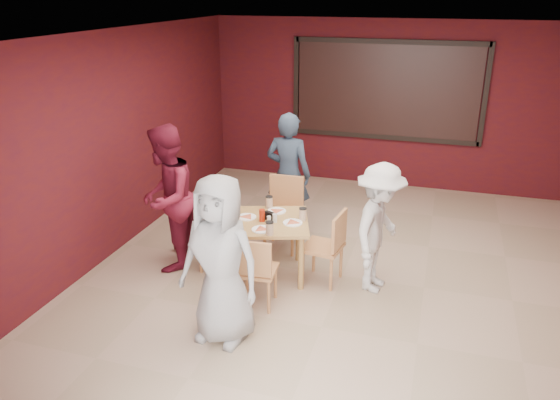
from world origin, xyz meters
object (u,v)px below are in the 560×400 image
(diner_left, at_px, (167,198))
(diner_right, at_px, (379,228))
(dining_table, at_px, (269,227))
(chair_back, at_px, (284,208))
(diner_front, at_px, (220,260))
(chair_left, at_px, (208,232))
(diner_back, at_px, (288,175))
(chair_right, at_px, (329,243))
(chair_front, at_px, (256,269))

(diner_left, bearing_deg, diner_right, 82.69)
(dining_table, height_order, diner_left, diner_left)
(chair_back, distance_m, diner_right, 1.54)
(dining_table, bearing_deg, diner_front, -92.01)
(chair_left, xyz_separation_m, diner_back, (0.65, 1.26, 0.40))
(dining_table, bearing_deg, chair_right, 1.10)
(chair_front, height_order, chair_back, chair_back)
(chair_back, bearing_deg, diner_right, -29.26)
(diner_front, bearing_deg, chair_front, 84.67)
(dining_table, xyz_separation_m, chair_left, (-0.78, -0.04, -0.16))
(diner_back, height_order, diner_left, diner_left)
(chair_right, bearing_deg, chair_front, -129.50)
(chair_back, height_order, chair_left, chair_back)
(chair_right, relative_size, diner_front, 0.52)
(chair_front, relative_size, chair_left, 1.02)
(dining_table, height_order, diner_right, diner_right)
(dining_table, xyz_separation_m, chair_right, (0.72, 0.01, -0.12))
(chair_left, height_order, diner_left, diner_left)
(diner_back, distance_m, diner_left, 1.77)
(chair_back, height_order, diner_right, diner_right)
(chair_front, distance_m, chair_left, 1.12)
(chair_back, relative_size, diner_front, 0.56)
(diner_back, distance_m, diner_right, 1.83)
(chair_back, xyz_separation_m, chair_left, (-0.72, -0.83, -0.08))
(diner_right, bearing_deg, diner_back, 60.76)
(diner_front, bearing_deg, diner_right, 54.19)
(dining_table, relative_size, diner_left, 0.63)
(dining_table, height_order, chair_left, dining_table)
(diner_back, bearing_deg, chair_front, 99.94)
(chair_front, bearing_deg, chair_right, 50.50)
(diner_left, height_order, diner_right, diner_left)
(dining_table, relative_size, diner_front, 0.66)
(chair_right, height_order, diner_left, diner_left)
(chair_front, relative_size, chair_right, 0.94)
(chair_right, bearing_deg, chair_back, 134.76)
(chair_left, xyz_separation_m, diner_left, (-0.48, -0.10, 0.43))
(chair_front, distance_m, diner_back, 2.03)
(chair_back, relative_size, diner_back, 0.55)
(chair_left, height_order, diner_back, diner_back)
(chair_front, distance_m, diner_front, 0.72)
(chair_front, height_order, diner_front, diner_front)
(chair_left, xyz_separation_m, diner_front, (0.73, -1.31, 0.38))
(chair_back, distance_m, chair_left, 1.10)
(dining_table, height_order, chair_right, chair_right)
(chair_back, distance_m, diner_back, 0.54)
(diner_back, bearing_deg, diner_left, 54.13)
(chair_left, relative_size, chair_right, 0.92)
(chair_front, relative_size, diner_right, 0.56)
(chair_front, xyz_separation_m, diner_left, (-1.34, 0.62, 0.42))
(dining_table, xyz_separation_m, diner_right, (1.27, 0.05, 0.13))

